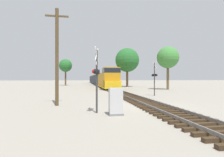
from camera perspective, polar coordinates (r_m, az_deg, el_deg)
The scene contains 10 objects.
ground_plane at distance 14.02m, azimuth 13.04°, elevation -8.90°, with size 400.00×400.00×0.00m, color gray.
rail_track_bed at distance 14.00m, azimuth 13.04°, elevation -8.35°, with size 2.60×160.00×0.31m.
freight_train at distance 66.65m, azimuth -4.87°, elevation -0.30°, with size 3.08×73.97×4.27m.
crossing_signal_near at distance 11.01m, azimuth -5.16°, elevation 1.47°, with size 0.56×1.01×4.13m.
crossing_signal_far at distance 22.58m, azimuth 13.74°, elevation 0.74°, with size 0.47×1.02×4.33m.
relay_cabinet at distance 10.45m, azimuth 1.19°, elevation -7.57°, with size 0.85×0.68×1.61m.
utility_pole at distance 14.72m, azimuth -17.54°, elevation 7.24°, with size 1.80×0.27×7.76m.
tree_far_right at distance 35.93m, azimuth 17.76°, elevation 6.48°, with size 4.22×4.22×8.40m.
tree_mid_background at distance 45.87m, azimuth 4.98°, elevation 5.98°, with size 6.21×6.21×10.09m.
tree_deep_background at distance 56.52m, azimuth -14.93°, elevation 4.06°, with size 4.00×4.00×8.25m.
Camera 1 is at (-5.29, -12.80, 2.17)m, focal length 28.00 mm.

